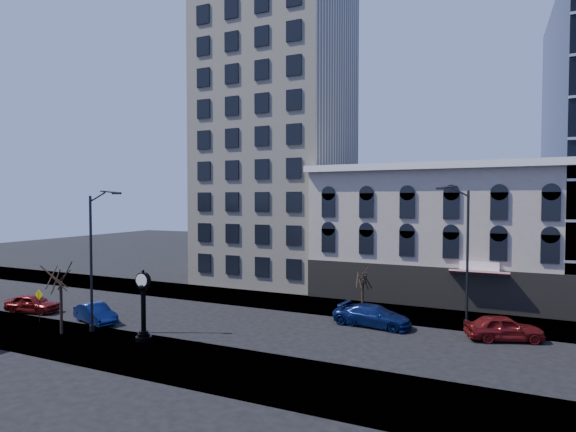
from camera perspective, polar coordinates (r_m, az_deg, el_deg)
The scene contains 16 objects.
ground at distance 34.53m, azimuth -5.94°, elevation -13.56°, with size 160.00×160.00×0.00m, color black.
sidewalk_far at distance 41.40m, azimuth -0.24°, elevation -10.83°, with size 160.00×6.00×0.12m, color gray.
sidewalk_near at distance 28.21m, azimuth -14.55°, elevation -17.10°, with size 160.00×6.00×0.12m, color gray.
cream_tower at distance 53.76m, azimuth -1.36°, elevation 12.80°, with size 15.90×15.40×42.50m.
victorian_row at distance 44.97m, azimuth 18.18°, elevation -2.25°, with size 22.60×11.19×12.50m.
street_clock at distance 31.22m, azimuth -17.88°, elevation -11.13°, with size 1.05×1.05×4.64m.
street_lamp_near at distance 33.62m, azimuth -22.69°, elevation -0.85°, with size 2.49×1.12×10.01m.
street_lamp_far at distance 34.75m, azimuth 20.63°, elevation -0.25°, with size 2.69×0.47×10.40m.
bare_tree_near at distance 34.51m, azimuth -26.92°, elevation -6.13°, with size 3.38×3.38×5.80m.
bare_tree_far at distance 37.26m, azimuth 9.46°, elevation -7.15°, with size 2.50×2.50×4.28m.
warning_sign at distance 38.98m, azimuth -29.06°, elevation -9.27°, with size 0.80×0.08×2.45m.
car_near_a at distance 43.18m, azimuth -29.66°, elevation -9.61°, with size 1.78×4.43×1.51m, color maroon.
car_near_b at distance 37.57m, azimuth -23.25°, elevation -11.29°, with size 1.52×4.37×1.44m, color #0C194C.
car_far_a at distance 34.70m, azimuth 10.21°, elevation -12.27°, with size 2.38×5.17×1.44m, color #0C194C.
car_far_b at distance 34.32m, azimuth 11.01°, elevation -12.35°, with size 2.16×5.31×1.54m, color #0C194C.
car_far_c at distance 33.73m, azimuth 25.73°, elevation -12.67°, with size 1.95×4.86×1.66m, color maroon.
Camera 1 is at (16.81, -28.70, 9.27)m, focal length 28.00 mm.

